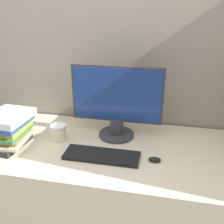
{
  "coord_description": "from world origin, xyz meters",
  "views": [
    {
      "loc": [
        0.3,
        -0.99,
        1.6
      ],
      "look_at": [
        0.01,
        0.43,
        0.98
      ],
      "focal_mm": 42.0,
      "sensor_mm": 36.0,
      "label": 1
    }
  ],
  "objects_px": {
    "book_stack": "(8,129)",
    "coffee_cup": "(59,132)",
    "keyboard": "(102,155)",
    "mouse": "(155,160)",
    "monitor": "(117,105)"
  },
  "relations": [
    {
      "from": "book_stack",
      "to": "coffee_cup",
      "type": "bearing_deg",
      "value": 24.1
    },
    {
      "from": "mouse",
      "to": "coffee_cup",
      "type": "distance_m",
      "value": 0.64
    },
    {
      "from": "coffee_cup",
      "to": "monitor",
      "type": "bearing_deg",
      "value": 20.34
    },
    {
      "from": "keyboard",
      "to": "book_stack",
      "type": "xyz_separation_m",
      "value": [
        -0.6,
        0.02,
        0.1
      ]
    },
    {
      "from": "book_stack",
      "to": "monitor",
      "type": "bearing_deg",
      "value": 22.01
    },
    {
      "from": "monitor",
      "to": "keyboard",
      "type": "bearing_deg",
      "value": -97.02
    },
    {
      "from": "keyboard",
      "to": "coffee_cup",
      "type": "bearing_deg",
      "value": 155.97
    },
    {
      "from": "mouse",
      "to": "book_stack",
      "type": "height_order",
      "value": "book_stack"
    },
    {
      "from": "keyboard",
      "to": "book_stack",
      "type": "height_order",
      "value": "book_stack"
    },
    {
      "from": "monitor",
      "to": "mouse",
      "type": "height_order",
      "value": "monitor"
    },
    {
      "from": "keyboard",
      "to": "mouse",
      "type": "xyz_separation_m",
      "value": [
        0.3,
        0.01,
        0.0
      ]
    },
    {
      "from": "mouse",
      "to": "book_stack",
      "type": "distance_m",
      "value": 0.91
    },
    {
      "from": "monitor",
      "to": "keyboard",
      "type": "height_order",
      "value": "monitor"
    },
    {
      "from": "monitor",
      "to": "keyboard",
      "type": "distance_m",
      "value": 0.35
    },
    {
      "from": "book_stack",
      "to": "mouse",
      "type": "bearing_deg",
      "value": -0.28
    }
  ]
}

